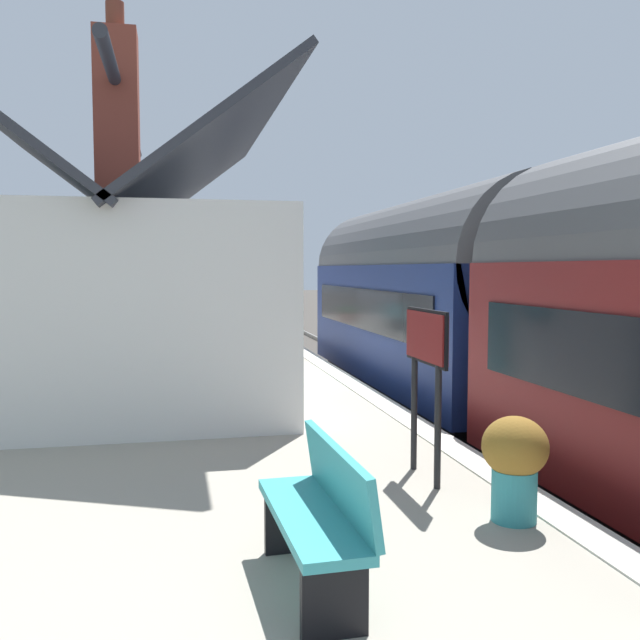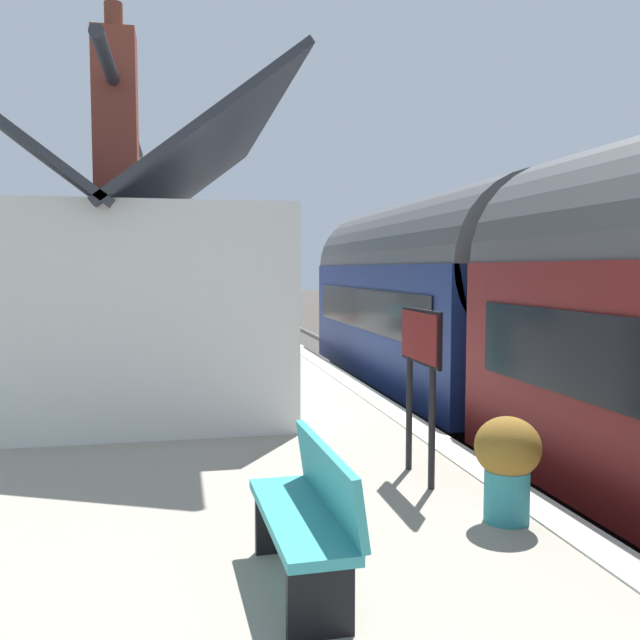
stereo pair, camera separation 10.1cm
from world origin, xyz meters
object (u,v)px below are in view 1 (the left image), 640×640
at_px(planter_bench_left, 515,461).
at_px(station_sign_board, 426,351).
at_px(bench_platform_end, 320,512).
at_px(planter_bench_right, 147,335).
at_px(planter_edge_near, 206,317).
at_px(station_building, 130,296).
at_px(train, 539,320).
at_px(bench_mid_platform, 191,320).

xyz_separation_m(planter_bench_left, station_sign_board, (1.15, 0.28, 0.72)).
distance_m(bench_platform_end, planter_bench_right, 13.89).
height_order(planter_edge_near, planter_bench_right, planter_edge_near).
xyz_separation_m(station_building, station_sign_board, (-5.50, -2.94, -0.30)).
relative_size(station_building, station_sign_board, 4.94).
relative_size(train, bench_platform_end, 12.37).
distance_m(bench_platform_end, planter_bench_left, 1.86).
bearing_deg(bench_platform_end, station_sign_board, -36.34).
bearing_deg(planter_bench_left, station_sign_board, 13.83).
distance_m(planter_bench_left, planter_bench_right, 13.43).
bearing_deg(bench_mid_platform, station_sign_board, -172.87).
height_order(bench_mid_platform, station_sign_board, station_sign_board).
distance_m(planter_bench_left, planter_edge_near, 19.13).
height_order(planter_bench_left, planter_bench_right, planter_bench_left).
height_order(station_building, bench_platform_end, station_building).
xyz_separation_m(planter_edge_near, planter_bench_right, (-6.04, 1.77, -0.01)).
height_order(bench_mid_platform, planter_bench_right, bench_mid_platform).
xyz_separation_m(train, station_building, (2.69, 5.71, 0.27)).
height_order(station_building, station_sign_board, station_building).
bearing_deg(planter_edge_near, station_sign_board, -176.31).
bearing_deg(bench_mid_platform, station_building, 172.13).
relative_size(train, bench_mid_platform, 12.39).
relative_size(station_building, planter_bench_left, 9.54).
bearing_deg(bench_platform_end, bench_mid_platform, 1.26).
distance_m(bench_mid_platform, planter_edge_near, 3.92).
height_order(bench_platform_end, station_sign_board, station_sign_board).
relative_size(planter_bench_left, planter_bench_right, 0.98).
bearing_deg(bench_platform_end, train, -41.46).
xyz_separation_m(train, bench_mid_platform, (11.24, 4.52, -0.75)).
bearing_deg(station_building, planter_edge_near, -8.17).
distance_m(train, station_building, 6.31).
bearing_deg(planter_edge_near, station_building, 171.83).
distance_m(train, bench_platform_end, 6.35).
xyz_separation_m(bench_mid_platform, bench_platform_end, (-15.96, -0.35, 0.00)).
xyz_separation_m(bench_mid_platform, station_sign_board, (-14.05, -1.76, 0.71)).
distance_m(station_building, station_sign_board, 6.24).
relative_size(bench_mid_platform, planter_bench_right, 1.70).
relative_size(bench_mid_platform, planter_bench_left, 1.74).
bearing_deg(planter_bench_left, planter_bench_right, 13.82).
bearing_deg(station_sign_board, train, -44.54).
xyz_separation_m(planter_edge_near, station_sign_board, (-17.92, -1.16, 0.91)).
height_order(planter_bench_left, station_sign_board, station_sign_board).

